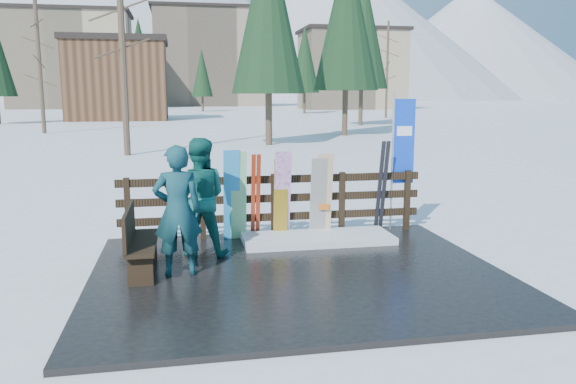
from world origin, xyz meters
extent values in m
plane|color=white|center=(0.00, 0.00, 0.00)|extent=(700.00, 700.00, 0.00)
cube|color=black|center=(0.00, 0.00, 0.04)|extent=(6.00, 5.00, 0.08)
cube|color=black|center=(-2.60, 2.20, 0.66)|extent=(0.10, 0.10, 1.15)
cube|color=black|center=(-1.30, 2.20, 0.66)|extent=(0.10, 0.10, 1.15)
cube|color=black|center=(0.00, 2.20, 0.66)|extent=(0.10, 0.10, 1.15)
cube|color=black|center=(1.30, 2.20, 0.66)|extent=(0.10, 0.10, 1.15)
cube|color=black|center=(2.60, 2.20, 0.66)|extent=(0.10, 0.10, 1.15)
cube|color=black|center=(0.00, 2.20, 0.43)|extent=(5.60, 0.05, 0.14)
cube|color=black|center=(0.00, 2.20, 0.78)|extent=(5.60, 0.05, 0.14)
cube|color=black|center=(0.00, 2.20, 1.13)|extent=(5.60, 0.05, 0.14)
cube|color=white|center=(0.69, 1.60, 0.14)|extent=(2.65, 1.00, 0.12)
cube|color=black|center=(-2.24, 0.38, 0.53)|extent=(0.40, 1.50, 0.06)
cube|color=black|center=(-2.24, -0.22, 0.30)|extent=(0.34, 0.06, 0.45)
cube|color=black|center=(-2.24, 0.98, 0.30)|extent=(0.34, 0.06, 0.45)
cube|color=black|center=(-2.42, 0.38, 0.80)|extent=(0.05, 1.50, 0.50)
cube|color=#2994E1|center=(-0.79, 1.98, 0.90)|extent=(0.28, 0.32, 1.64)
cube|color=white|center=(-0.67, 1.98, 0.89)|extent=(0.27, 0.28, 1.61)
cube|color=yellow|center=(0.09, 1.98, 0.81)|extent=(0.25, 0.19, 1.46)
cube|color=white|center=(0.12, 1.98, 0.88)|extent=(0.30, 0.31, 1.59)
cube|color=black|center=(0.79, 1.98, 0.81)|extent=(0.30, 0.21, 1.46)
cube|color=silver|center=(0.90, 1.98, 0.85)|extent=(0.29, 0.22, 1.53)
cube|color=#9A2A13|center=(-0.40, 2.05, 0.85)|extent=(0.07, 0.31, 1.55)
cube|color=#9A2A13|center=(-0.31, 2.05, 0.85)|extent=(0.07, 0.31, 1.55)
cube|color=black|center=(1.98, 2.05, 0.95)|extent=(0.08, 0.35, 1.74)
cube|color=black|center=(2.07, 2.05, 0.95)|extent=(0.08, 0.35, 1.74)
cylinder|color=silver|center=(2.30, 2.25, 1.38)|extent=(0.04, 0.04, 2.60)
cube|color=blue|center=(2.52, 2.25, 1.78)|extent=(0.42, 0.02, 1.60)
imported|color=#165B54|center=(-1.72, 0.19, 1.02)|extent=(0.70, 0.47, 1.89)
imported|color=#125B54|center=(-1.39, 1.12, 1.04)|extent=(1.02, 0.85, 1.91)
cube|color=tan|center=(-22.00, 110.00, 9.00)|extent=(22.00, 14.00, 18.00)
cube|color=black|center=(-22.00, 110.00, 18.30)|extent=(23.10, 14.70, 0.60)
cube|color=gray|center=(6.00, 130.00, 11.00)|extent=(26.00, 16.00, 22.00)
cube|color=black|center=(6.00, 130.00, 22.30)|extent=(27.30, 16.80, 0.60)
cube|color=tan|center=(30.00, 95.00, 7.00)|extent=(18.00, 12.00, 14.00)
cube|color=black|center=(30.00, 95.00, 14.30)|extent=(18.90, 12.60, 0.60)
cube|color=brown|center=(-8.00, 55.00, 4.00)|extent=(10.00, 8.00, 8.00)
cube|color=black|center=(-8.00, 55.00, 8.30)|extent=(10.50, 8.40, 0.60)
cylinder|color=#382B1E|center=(-4.00, 18.00, 5.79)|extent=(0.28, 0.28, 11.57)
cone|color=black|center=(3.00, 22.00, 5.44)|extent=(3.92, 3.92, 10.88)
cone|color=black|center=(9.00, 28.00, 5.89)|extent=(4.24, 4.24, 11.78)
cylinder|color=#382B1E|center=(-11.00, 34.00, 4.53)|extent=(0.28, 0.28, 9.06)
cone|color=black|center=(14.00, 40.00, 6.36)|extent=(4.58, 4.58, 12.72)
cylinder|color=#382B1E|center=(22.00, 55.00, 5.48)|extent=(0.28, 0.28, 10.95)
cone|color=black|center=(-6.00, 60.00, 5.38)|extent=(3.87, 3.87, 10.76)
cone|color=black|center=(16.00, 72.00, 5.92)|extent=(4.26, 4.26, 11.83)
cone|color=black|center=(2.00, 85.00, 4.72)|extent=(3.40, 3.40, 9.44)
cone|color=white|center=(90.00, 310.00, 40.00)|extent=(200.00, 200.00, 80.00)
cone|color=white|center=(180.00, 330.00, 35.00)|extent=(180.00, 180.00, 70.00)
camera|label=1|loc=(-1.64, -7.79, 2.65)|focal=35.00mm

